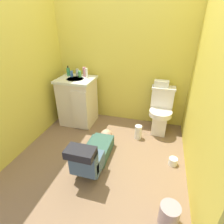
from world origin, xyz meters
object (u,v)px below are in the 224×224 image
at_px(bottle_blue, 72,74).
at_px(soap_dispenser, 68,72).
at_px(vanity_cabinet, 78,101).
at_px(bottle_white, 87,73).
at_px(paper_towel_roll, 138,132).
at_px(faucet, 79,73).
at_px(person_plumber, 94,152).
at_px(bottle_clear, 77,72).
at_px(toilet_paper_roll, 173,161).
at_px(bottle_pink, 84,72).
at_px(bottle_green, 80,74).
at_px(trash_can, 169,215).
at_px(tissue_box, 161,84).
at_px(toilet, 161,111).

bearing_deg(bottle_blue, soap_dispenser, 147.82).
xyz_separation_m(vanity_cabinet, bottle_white, (0.16, 0.09, 0.48)).
relative_size(bottle_white, paper_towel_roll, 0.70).
bearing_deg(faucet, person_plumber, -59.06).
height_order(bottle_clear, toilet_paper_roll, bottle_clear).
relative_size(bottle_white, toilet_paper_roll, 1.44).
bearing_deg(bottle_white, bottle_clear, 166.35).
height_order(faucet, bottle_clear, bottle_clear).
bearing_deg(bottle_pink, bottle_clear, -175.37).
relative_size(soap_dispenser, toilet_paper_roll, 1.51).
height_order(person_plumber, bottle_white, bottle_white).
height_order(vanity_cabinet, bottle_clear, bottle_clear).
distance_m(person_plumber, bottle_green, 1.37).
distance_m(faucet, paper_towel_roll, 1.40).
relative_size(bottle_pink, trash_can, 0.68).
xyz_separation_m(tissue_box, trash_can, (0.21, -1.66, -0.68)).
relative_size(faucet, bottle_green, 0.95).
bearing_deg(person_plumber, bottle_pink, 116.82).
bearing_deg(toilet, bottle_pink, 177.54).
xyz_separation_m(faucet, bottle_blue, (-0.10, -0.08, 0.00)).
bearing_deg(bottle_pink, toilet_paper_roll, -28.28).
height_order(toilet, person_plumber, toilet).
bearing_deg(tissue_box, bottle_white, -175.67).
distance_m(bottle_clear, paper_towel_roll, 1.43).
relative_size(soap_dispenser, bottle_blue, 1.60).
relative_size(toilet, soap_dispenser, 4.52).
height_order(bottle_blue, bottle_pink, bottle_pink).
xyz_separation_m(person_plumber, bottle_white, (-0.48, 1.02, 0.72)).
xyz_separation_m(bottle_clear, bottle_pink, (0.13, 0.01, 0.02)).
relative_size(trash_can, paper_towel_roll, 1.02).
bearing_deg(bottle_clear, bottle_blue, -135.37).
distance_m(person_plumber, tissue_box, 1.47).
height_order(bottle_clear, bottle_white, bottle_white).
height_order(tissue_box, paper_towel_roll, tissue_box).
height_order(bottle_green, paper_towel_roll, bottle_green).
bearing_deg(bottle_clear, bottle_pink, 4.63).
height_order(faucet, bottle_pink, bottle_pink).
height_order(vanity_cabinet, toilet_paper_roll, vanity_cabinet).
xyz_separation_m(person_plumber, toilet_paper_roll, (0.99, 0.25, -0.13)).
bearing_deg(bottle_blue, vanity_cabinet, -33.86).
xyz_separation_m(toilet, paper_towel_roll, (-0.30, -0.32, -0.25)).
distance_m(tissue_box, bottle_white, 1.21).
xyz_separation_m(toilet, tissue_box, (-0.04, 0.09, 0.43)).
bearing_deg(vanity_cabinet, tissue_box, 7.71).
bearing_deg(bottle_clear, paper_towel_roll, -17.71).
height_order(person_plumber, toilet_paper_roll, person_plumber).
xyz_separation_m(soap_dispenser, bottle_white, (0.35, -0.03, 0.01)).
bearing_deg(bottle_white, bottle_pink, 138.59).
height_order(bottle_blue, toilet_paper_roll, bottle_blue).
bearing_deg(bottle_green, paper_towel_roll, -16.06).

